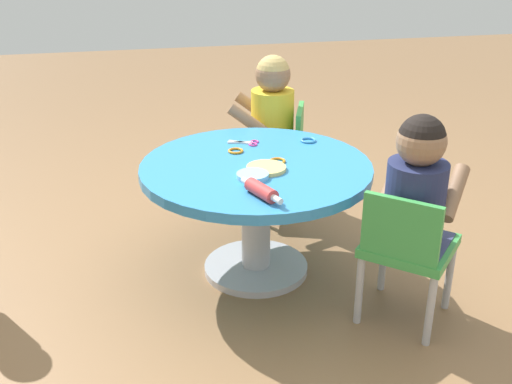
# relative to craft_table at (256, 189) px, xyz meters

# --- Properties ---
(ground_plane) EXTENTS (10.00, 10.00, 0.00)m
(ground_plane) POSITION_rel_craft_table_xyz_m (0.00, 0.00, -0.38)
(ground_plane) COLOR olive
(craft_table) EXTENTS (0.92, 0.92, 0.49)m
(craft_table) POSITION_rel_craft_table_xyz_m (0.00, 0.00, 0.00)
(craft_table) COLOR silver
(craft_table) RESTS_ON ground
(child_chair_left) EXTENTS (0.42, 0.42, 0.54)m
(child_chair_left) POSITION_rel_craft_table_xyz_m (-0.46, -0.45, -0.07)
(child_chair_left) COLOR #B7B7BC
(child_chair_left) RESTS_ON ground
(seated_child_left) EXTENTS (0.44, 0.43, 0.51)m
(seated_child_left) POSITION_rel_craft_table_xyz_m (-0.43, -0.48, 0.15)
(seated_child_left) COLOR #3F4772
(seated_child_left) RESTS_ON ground
(child_chair_right) EXTENTS (0.38, 0.38, 0.54)m
(child_chair_right) POSITION_rel_craft_table_xyz_m (0.59, -0.25, -0.07)
(child_chair_right) COLOR #B7B7BC
(child_chair_right) RESTS_ON ground
(seated_child_right) EXTENTS (0.37, 0.42, 0.51)m
(seated_child_right) POSITION_rel_craft_table_xyz_m (0.61, -0.21, 0.15)
(seated_child_right) COLOR #3F4772
(seated_child_right) RESTS_ON ground
(rolling_pin) EXTENTS (0.22, 0.11, 0.05)m
(rolling_pin) POSITION_rel_craft_table_xyz_m (-0.31, 0.05, 0.14)
(rolling_pin) COLOR #D83F3F
(rolling_pin) RESTS_ON craft_table
(craft_scissors) EXTENTS (0.10, 0.14, 0.01)m
(craft_scissors) POSITION_rel_craft_table_xyz_m (0.24, -0.02, 0.11)
(craft_scissors) COLOR silver
(craft_scissors) RESTS_ON craft_table
(playdough_blob_0) EXTENTS (0.12, 0.12, 0.02)m
(playdough_blob_0) POSITION_rel_craft_table_xyz_m (-0.14, 0.04, 0.12)
(playdough_blob_0) COLOR #8CCCF2
(playdough_blob_0) RESTS_ON craft_table
(playdough_blob_1) EXTENTS (0.15, 0.15, 0.02)m
(playdough_blob_1) POSITION_rel_craft_table_xyz_m (-0.07, -0.02, 0.12)
(playdough_blob_1) COLOR #F2CC72
(playdough_blob_1) RESTS_ON craft_table
(cookie_cutter_0) EXTENTS (0.07, 0.07, 0.01)m
(cookie_cutter_0) POSITION_rel_craft_table_xyz_m (0.00, -0.09, 0.12)
(cookie_cutter_0) COLOR orange
(cookie_cutter_0) RESTS_ON craft_table
(cookie_cutter_1) EXTENTS (0.07, 0.07, 0.01)m
(cookie_cutter_1) POSITION_rel_craft_table_xyz_m (0.21, -0.28, 0.12)
(cookie_cutter_1) COLOR #3F99D8
(cookie_cutter_1) RESTS_ON craft_table
(cookie_cutter_2) EXTENTS (0.06, 0.06, 0.01)m
(cookie_cutter_2) POSITION_rel_craft_table_xyz_m (0.15, 0.05, 0.12)
(cookie_cutter_2) COLOR orange
(cookie_cutter_2) RESTS_ON craft_table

